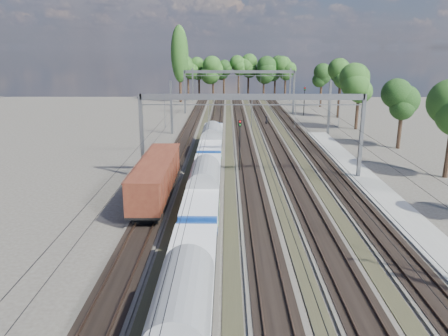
{
  "coord_description": "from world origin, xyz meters",
  "views": [
    {
      "loc": [
        -2.55,
        -14.92,
        13.56
      ],
      "look_at": [
        -2.83,
        24.0,
        2.8
      ],
      "focal_mm": 35.0,
      "sensor_mm": 36.0,
      "label": 1
    }
  ],
  "objects_px": {
    "worker": "(266,121)",
    "signal_near": "(240,139)",
    "signal_far": "(304,98)",
    "freight_boxcar": "(156,177)",
    "emu_train": "(204,184)"
  },
  "relations": [
    {
      "from": "signal_near",
      "to": "signal_far",
      "type": "height_order",
      "value": "signal_near"
    },
    {
      "from": "emu_train",
      "to": "freight_boxcar",
      "type": "relative_size",
      "value": 4.04
    },
    {
      "from": "worker",
      "to": "signal_near",
      "type": "relative_size",
      "value": 0.28
    },
    {
      "from": "worker",
      "to": "signal_near",
      "type": "xyz_separation_m",
      "value": [
        -5.7,
        -30.81,
        2.91
      ]
    },
    {
      "from": "worker",
      "to": "signal_near",
      "type": "distance_m",
      "value": 31.47
    },
    {
      "from": "emu_train",
      "to": "worker",
      "type": "xyz_separation_m",
      "value": [
        9.08,
        42.93,
        -1.51
      ]
    },
    {
      "from": "freight_boxcar",
      "to": "signal_far",
      "type": "relative_size",
      "value": 2.44
    },
    {
      "from": "emu_train",
      "to": "worker",
      "type": "relative_size",
      "value": 35.14
    },
    {
      "from": "signal_near",
      "to": "signal_far",
      "type": "bearing_deg",
      "value": 81.88
    },
    {
      "from": "freight_boxcar",
      "to": "worker",
      "type": "relative_size",
      "value": 8.7
    },
    {
      "from": "freight_boxcar",
      "to": "emu_train",
      "type": "bearing_deg",
      "value": -29.18
    },
    {
      "from": "emu_train",
      "to": "signal_far",
      "type": "distance_m",
      "value": 57.48
    },
    {
      "from": "freight_boxcar",
      "to": "worker",
      "type": "height_order",
      "value": "freight_boxcar"
    },
    {
      "from": "signal_near",
      "to": "signal_far",
      "type": "relative_size",
      "value": 1.02
    },
    {
      "from": "worker",
      "to": "signal_far",
      "type": "xyz_separation_m",
      "value": [
        8.72,
        11.71,
        2.85
      ]
    }
  ]
}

